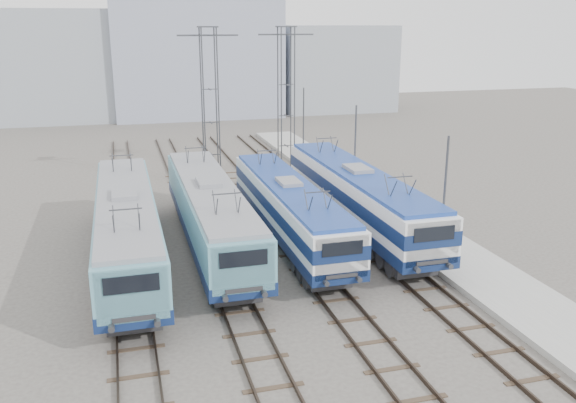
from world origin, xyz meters
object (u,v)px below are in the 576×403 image
at_px(locomotive_far_left, 127,225).
at_px(mast_rear, 303,129).
at_px(mast_front, 444,205).
at_px(locomotive_center_left, 210,211).
at_px(catenary_tower_east, 286,95).
at_px(locomotive_center_right, 290,207).
at_px(locomotive_far_right, 358,194).
at_px(mast_mid, 355,157).
at_px(catenary_tower_west, 210,101).

distance_m(locomotive_far_left, mast_rear, 24.75).
xyz_separation_m(locomotive_far_left, mast_front, (15.35, -4.62, 1.17)).
xyz_separation_m(locomotive_far_left, locomotive_center_left, (4.50, 1.36, -0.02)).
relative_size(catenary_tower_east, mast_front, 1.71).
distance_m(locomotive_center_right, locomotive_far_right, 4.58).
distance_m(locomotive_far_left, mast_mid, 17.07).
height_order(locomotive_far_left, locomotive_center_right, locomotive_far_left).
bearing_deg(catenary_tower_east, mast_front, -84.55).
height_order(locomotive_far_left, catenary_tower_east, catenary_tower_east).
bearing_deg(mast_mid, locomotive_far_left, -154.33).
xyz_separation_m(locomotive_far_right, catenary_tower_east, (-0.25, 15.29, 4.25)).
xyz_separation_m(locomotive_center_right, mast_front, (6.35, -5.88, 1.28)).
distance_m(catenary_tower_east, mast_mid, 10.69).
xyz_separation_m(locomotive_center_left, catenary_tower_west, (2.25, 14.02, 4.33)).
relative_size(catenary_tower_east, mast_rear, 1.71).
bearing_deg(locomotive_center_left, mast_mid, 29.02).
bearing_deg(catenary_tower_east, locomotive_center_right, -104.77).
bearing_deg(mast_rear, catenary_tower_east, -136.40).
xyz_separation_m(catenary_tower_west, mast_front, (8.60, -20.00, -3.14)).
bearing_deg(catenary_tower_west, locomotive_center_left, -99.12).
height_order(locomotive_far_right, mast_mid, mast_mid).
xyz_separation_m(catenary_tower_east, mast_rear, (2.10, 2.00, -3.14)).
xyz_separation_m(locomotive_center_right, mast_rear, (6.35, 18.12, 1.28)).
distance_m(locomotive_center_right, mast_rear, 19.24).
relative_size(locomotive_center_right, mast_mid, 2.48).
distance_m(locomotive_far_right, catenary_tower_east, 15.87).
bearing_deg(catenary_tower_east, locomotive_far_right, -89.06).
height_order(locomotive_far_left, catenary_tower_west, catenary_tower_west).
relative_size(locomotive_center_left, catenary_tower_west, 1.55).
xyz_separation_m(locomotive_far_right, mast_rear, (1.85, 17.29, 1.11)).
distance_m(locomotive_center_left, mast_rear, 21.07).
height_order(locomotive_center_right, mast_front, mast_front).
relative_size(locomotive_far_left, locomotive_far_right, 1.00).
bearing_deg(locomotive_center_left, mast_rear, 58.95).
bearing_deg(mast_front, catenary_tower_east, 95.45).
bearing_deg(mast_rear, locomotive_far_left, -128.38).
distance_m(locomotive_center_left, locomotive_center_right, 4.50).
distance_m(locomotive_far_right, mast_front, 7.05).
height_order(locomotive_far_left, mast_rear, mast_rear).
relative_size(locomotive_far_left, locomotive_center_left, 1.01).
bearing_deg(locomotive_center_left, locomotive_far_right, 4.64).
height_order(catenary_tower_west, mast_front, catenary_tower_west).
bearing_deg(catenary_tower_west, locomotive_center_right, -80.95).
relative_size(locomotive_far_right, mast_rear, 2.68).
bearing_deg(locomotive_far_right, catenary_tower_east, 90.94).
bearing_deg(mast_rear, locomotive_center_left, -121.05).
bearing_deg(locomotive_far_left, mast_front, -16.76).
bearing_deg(locomotive_far_right, mast_mid, 70.72).
relative_size(mast_mid, mast_rear, 1.00).
distance_m(locomotive_center_left, mast_front, 12.45).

